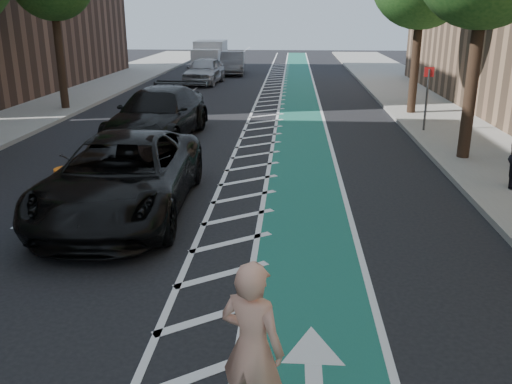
# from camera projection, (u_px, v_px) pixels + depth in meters

# --- Properties ---
(ground) EXTENTS (120.00, 120.00, 0.00)m
(ground) POSITION_uv_depth(u_px,v_px,m) (138.00, 272.00, 9.54)
(ground) COLOR black
(ground) RESTS_ON ground
(bike_lane) EXTENTS (2.00, 90.00, 0.01)m
(bike_lane) POSITION_uv_depth(u_px,v_px,m) (302.00, 144.00, 18.82)
(bike_lane) COLOR #1A5E4F
(bike_lane) RESTS_ON ground
(buffer_strip) EXTENTS (1.40, 90.00, 0.01)m
(buffer_strip) POSITION_uv_depth(u_px,v_px,m) (259.00, 144.00, 18.91)
(buffer_strip) COLOR silver
(buffer_strip) RESTS_ON ground
(sidewalk_right) EXTENTS (5.00, 90.00, 0.15)m
(sidewalk_right) POSITION_uv_depth(u_px,v_px,m) (493.00, 145.00, 18.38)
(sidewalk_right) COLOR gray
(sidewalk_right) RESTS_ON ground
(curb_right) EXTENTS (0.12, 90.00, 0.16)m
(curb_right) POSITION_uv_depth(u_px,v_px,m) (420.00, 144.00, 18.53)
(curb_right) COLOR gray
(curb_right) RESTS_ON ground
(curb_left) EXTENTS (0.12, 90.00, 0.16)m
(curb_left) POSITION_uv_depth(u_px,v_px,m) (21.00, 138.00, 19.44)
(curb_left) COLOR gray
(curb_left) RESTS_ON ground
(sign_post) EXTENTS (0.35, 0.08, 2.47)m
(sign_post) POSITION_uv_depth(u_px,v_px,m) (427.00, 98.00, 19.99)
(sign_post) COLOR #4C4C4C
(sign_post) RESTS_ON ground
(skateboarder) EXTENTS (0.84, 0.72, 1.96)m
(skateboarder) POSITION_uv_depth(u_px,v_px,m) (252.00, 348.00, 5.55)
(skateboarder) COLOR tan
(skateboarder) RESTS_ON skateboard
(suv_near) EXTENTS (3.11, 6.38, 1.74)m
(suv_near) POSITION_uv_depth(u_px,v_px,m) (123.00, 176.00, 12.15)
(suv_near) COLOR black
(suv_near) RESTS_ON ground
(suv_far) EXTENTS (3.04, 6.39, 1.80)m
(suv_far) POSITION_uv_depth(u_px,v_px,m) (159.00, 115.00, 19.28)
(suv_far) COLOR black
(suv_far) RESTS_ON ground
(car_silver) EXTENTS (2.36, 5.06, 1.67)m
(car_silver) POSITION_uv_depth(u_px,v_px,m) (204.00, 71.00, 34.56)
(car_silver) COLOR #9D9EA3
(car_silver) RESTS_ON ground
(car_grey) EXTENTS (2.03, 4.98, 1.60)m
(car_grey) POSITION_uv_depth(u_px,v_px,m) (232.00, 63.00, 39.93)
(car_grey) COLOR #515256
(car_grey) RESTS_ON ground
(box_truck) EXTENTS (2.38, 5.18, 2.15)m
(box_truck) POSITION_uv_depth(u_px,v_px,m) (210.00, 56.00, 44.53)
(box_truck) COLOR silver
(box_truck) RESTS_ON ground
(barrel_a) EXTENTS (0.74, 0.74, 1.01)m
(barrel_a) POSITION_uv_depth(u_px,v_px,m) (69.00, 191.00, 12.39)
(barrel_a) COLOR orange
(barrel_a) RESTS_ON ground
(barrel_b) EXTENTS (0.71, 0.71, 0.97)m
(barrel_b) POSITION_uv_depth(u_px,v_px,m) (157.00, 132.00, 18.52)
(barrel_b) COLOR orange
(barrel_b) RESTS_ON ground
(barrel_c) EXTENTS (0.72, 0.72, 0.99)m
(barrel_c) POSITION_uv_depth(u_px,v_px,m) (170.00, 108.00, 23.29)
(barrel_c) COLOR #FF660D
(barrel_c) RESTS_ON ground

